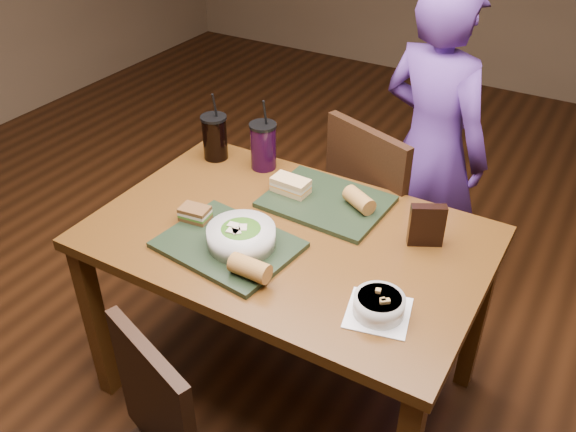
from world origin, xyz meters
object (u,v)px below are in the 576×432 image
Objects in this scene: diner at (432,149)px; tray_far at (326,202)px; chair_far at (371,210)px; tray_near at (228,245)px; baguette_far at (359,200)px; sandwich_far at (291,185)px; salad_bowl at (241,235)px; soup_bowl at (379,305)px; baguette_near at (250,268)px; chip_bag at (427,225)px; cup_cola at (215,137)px; dining_table at (288,255)px; sandwich_near at (195,213)px; cup_berry at (263,146)px.

diner reaches higher than tray_far.
chair_far reaches higher than tray_near.
baguette_far is (0.27, 0.40, 0.04)m from tray_near.
salad_bowl is at bearing -85.85° from sandwich_far.
soup_bowl is 0.39m from baguette_near.
baguette_far is 0.82× the size of chip_bag.
chair_far is 0.91m from soup_bowl.
cup_cola reaches higher than baguette_far.
sandwich_far reaches higher than soup_bowl.
diner is 3.43× the size of tray_near.
dining_table is 0.90× the size of diner.
dining_table is 0.22m from salad_bowl.
baguette_near reaches higher than baguette_far.
soup_bowl is 1.69× the size of baguette_near.
tray_far is at bearing 93.79° from diner.
chair_far is 4.47× the size of soup_bowl.
soup_bowl is 0.51m from baguette_far.
cup_cola is at bearing 57.08° from diner.
diner reaches higher than baguette_near.
tray_far is 2.00× the size of soup_bowl.
chair_far is 0.46m from baguette_far.
cup_cola is at bearing 129.66° from tray_near.
chair_far is 8.91× the size of sandwich_near.
tray_near is at bearing -70.20° from cup_berry.
sandwich_near is at bearing -121.11° from sandwich_far.
sandwich_near is at bearing -89.13° from cup_berry.
diner is at bearing 38.66° from cup_cola.
tray_far is at bearing 89.84° from baguette_near.
soup_bowl reaches higher than dining_table.
soup_bowl is 0.90m from cup_berry.
chair_far is 7.82× the size of baguette_far.
baguette_near is (0.15, -0.10, 0.04)m from tray_near.
diner is 10.41× the size of sandwich_far.
chair_far is at bearing 82.57° from diner.
dining_table is at bearing 51.82° from tray_near.
salad_bowl is 0.54m from cup_berry.
chair_far is 0.72m from cup_cola.
chair_far is at bearing 76.04° from tray_near.
sandwich_far is at bearing 58.89° from sandwich_near.
tray_far is 0.47m from sandwich_near.
cup_cola is at bearing 133.42° from baguette_near.
dining_table is at bearing -121.80° from baguette_far.
baguette_near reaches higher than dining_table.
cup_cola reaches higher than tray_far.
tray_near is at bearing -103.96° from chair_far.
baguette_near reaches higher than tray_near.
baguette_near is at bearing -84.55° from dining_table.
dining_table is 0.63m from cup_cola.
diner is 1.10m from soup_bowl.
cup_berry is at bearing 8.67° from cup_cola.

